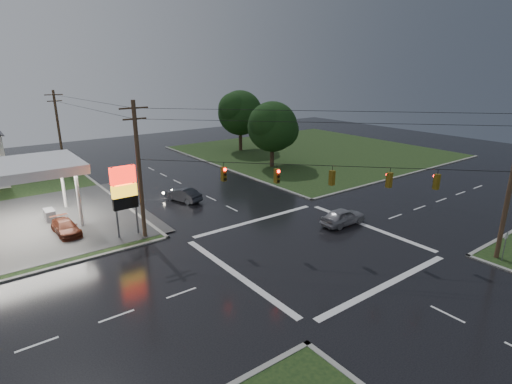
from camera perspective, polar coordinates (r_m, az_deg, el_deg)
ground at (r=31.45m, az=7.75°, el=-7.78°), size 120.00×120.00×0.00m
grass_ne at (r=66.61m, az=8.18°, el=5.75°), size 36.00×36.00×0.08m
pylon_sign at (r=33.39m, az=-18.32°, el=0.35°), size 2.00×0.35×6.00m
utility_pole_nw at (r=32.35m, az=-16.35°, el=3.14°), size 2.20×0.32×11.00m
utility_pole_se at (r=32.47m, az=32.62°, el=1.11°), size 2.20×0.32×11.00m
utility_pole_n at (r=59.55m, az=-26.36°, el=8.07°), size 2.20×0.32×10.50m
traffic_signals at (r=29.31m, az=8.32°, el=3.77°), size 26.87×26.87×1.47m
tree_ne_near at (r=54.87m, az=2.48°, el=9.29°), size 7.99×6.80×8.98m
tree_ne_far at (r=66.11m, az=-2.16°, el=11.22°), size 8.46×7.20×9.80m
car_north at (r=41.95m, az=-10.38°, el=-0.38°), size 2.67×4.44×1.38m
car_crossing at (r=35.98m, az=12.31°, el=-3.43°), size 4.40×1.82×1.49m
car_pump at (r=36.79m, az=-25.52°, el=-4.58°), size 1.90×4.19×1.19m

